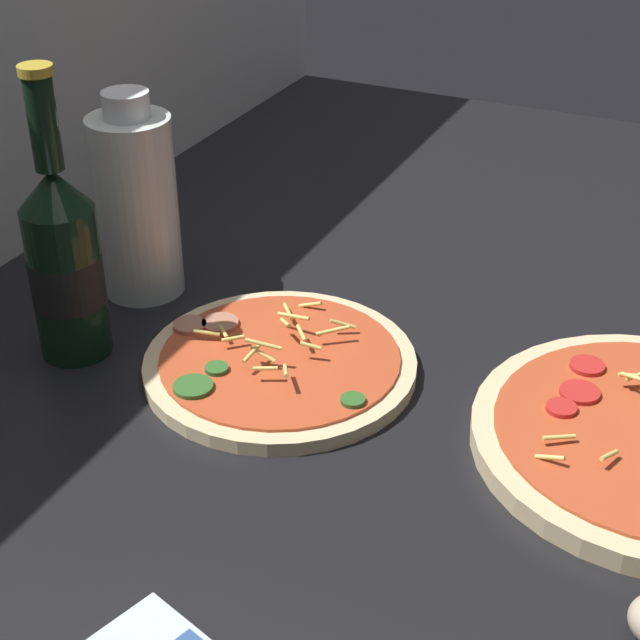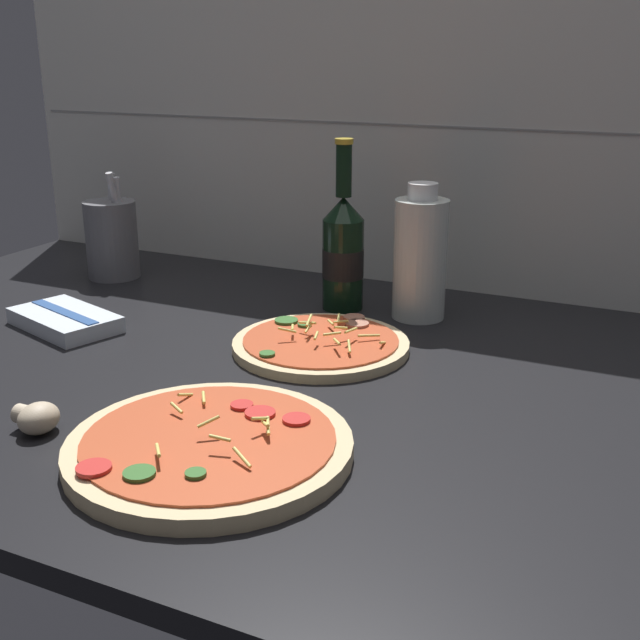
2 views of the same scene
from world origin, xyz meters
The scene contains 4 objects.
counter_slab centered at (0.00, 0.00, 1.25)cm, with size 160.00×90.00×2.50cm.
pizza_far centered at (0.50, 8.78, 3.31)cm, with size 24.49×24.49×4.33cm.
beer_bottle centered at (-4.43, 27.34, 11.93)cm, with size 6.56×6.56×26.79cm.
oil_bottle centered at (7.99, 28.22, 12.08)cm, with size 8.15×8.15×20.84cm.
Camera 1 is at (-63.87, -25.76, 52.12)cm, focal length 55.00 mm.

